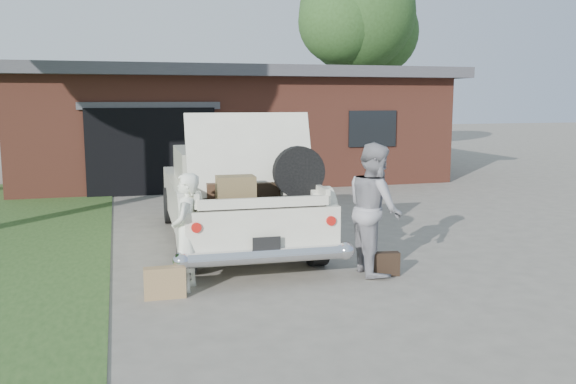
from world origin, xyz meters
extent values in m
plane|color=gray|center=(0.00, 0.00, 0.00)|extent=(90.00, 90.00, 0.00)
cube|color=brown|center=(1.00, 11.50, 1.50)|extent=(12.00, 7.00, 3.00)
cube|color=#4C4C51|center=(1.00, 11.50, 3.15)|extent=(12.80, 7.80, 0.30)
cube|color=black|center=(-1.50, 8.05, 1.10)|extent=(3.20, 0.30, 2.20)
cube|color=#4C4C51|center=(-1.50, 7.98, 2.25)|extent=(3.50, 0.12, 0.18)
cube|color=black|center=(4.50, 7.98, 1.60)|extent=(1.40, 0.08, 1.00)
cylinder|color=#38281E|center=(7.70, 17.18, 2.39)|extent=(0.44, 0.44, 4.78)
sphere|color=#335F27|center=(7.70, 17.18, 5.98)|extent=(4.95, 4.95, 4.95)
sphere|color=#335F27|center=(8.81, 17.68, 5.29)|extent=(3.71, 3.71, 3.71)
sphere|color=#335F27|center=(6.71, 16.56, 5.55)|extent=(3.46, 3.46, 3.46)
cube|color=white|center=(-0.47, 2.42, 0.67)|extent=(2.18, 5.41, 0.70)
cube|color=#B5B59F|center=(-0.47, 2.74, 1.29)|extent=(1.83, 2.19, 0.56)
cube|color=black|center=(-0.44, 3.76, 1.27)|extent=(1.66, 0.13, 0.47)
cube|color=black|center=(-0.49, 1.72, 1.27)|extent=(1.66, 0.13, 0.47)
cylinder|color=black|center=(-1.47, 0.62, 0.35)|extent=(0.25, 0.71, 0.71)
cylinder|color=black|center=(0.42, 0.57, 0.35)|extent=(0.25, 0.71, 0.71)
cylinder|color=black|center=(-1.37, 4.27, 0.35)|extent=(0.25, 0.71, 0.71)
cylinder|color=black|center=(0.52, 4.22, 0.35)|extent=(0.25, 0.71, 0.71)
cylinder|color=silver|center=(-0.55, -0.31, 0.43)|extent=(2.20, 0.25, 0.19)
cylinder|color=#A5140F|center=(-1.42, -0.22, 0.84)|extent=(0.13, 0.11, 0.13)
cylinder|color=#A5140F|center=(0.34, -0.26, 0.84)|extent=(0.13, 0.11, 0.13)
cube|color=black|center=(-0.55, -0.34, 0.59)|extent=(0.37, 0.03, 0.18)
cube|color=black|center=(-0.53, 0.38, 1.04)|extent=(1.69, 1.22, 0.04)
cube|color=white|center=(-1.39, 0.40, 1.15)|extent=(0.10, 1.18, 0.19)
cube|color=white|center=(0.33, 0.36, 1.15)|extent=(0.10, 1.18, 0.19)
cube|color=white|center=(-0.54, -0.21, 1.10)|extent=(1.72, 0.11, 0.13)
cube|color=white|center=(-0.52, 0.76, 1.64)|extent=(1.81, 0.52, 1.17)
cube|color=#4A301F|center=(-0.84, 0.68, 1.17)|extent=(0.66, 0.44, 0.21)
cube|color=olive|center=(-0.84, 0.19, 1.24)|extent=(0.51, 0.34, 0.35)
cube|color=black|center=(-0.46, 0.67, 1.16)|extent=(0.64, 0.43, 0.20)
cylinder|color=black|center=(0.07, 0.31, 1.42)|extent=(0.72, 0.19, 0.72)
imported|color=white|center=(-1.53, -0.10, 0.75)|extent=(0.51, 0.63, 1.50)
imported|color=#939298|center=(1.07, -0.02, 0.92)|extent=(0.73, 0.92, 1.83)
cube|color=#A07D51|center=(-1.84, -0.36, 0.19)|extent=(0.51, 0.17, 0.39)
cube|color=black|center=(1.15, -0.20, 0.16)|extent=(0.44, 0.21, 0.33)
camera|label=1|loc=(-2.33, -7.69, 2.42)|focal=38.00mm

